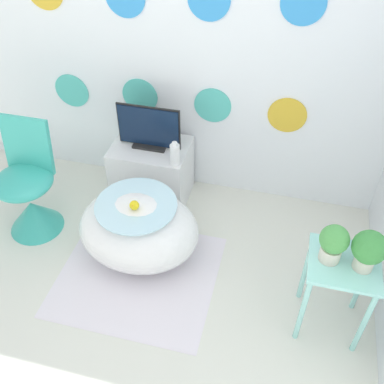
{
  "coord_description": "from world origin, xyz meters",
  "views": [
    {
      "loc": [
        0.87,
        -0.99,
        2.49
      ],
      "look_at": [
        0.39,
        0.88,
        0.75
      ],
      "focal_mm": 42.0,
      "sensor_mm": 36.0,
      "label": 1
    }
  ],
  "objects": [
    {
      "name": "vase",
      "position": [
        0.13,
        1.44,
        0.57
      ],
      "size": [
        0.07,
        0.07,
        0.18
      ],
      "color": "white",
      "rests_on": "tv_cabinet"
    },
    {
      "name": "potted_plant_right",
      "position": [
        1.38,
        0.71,
        0.72
      ],
      "size": [
        0.18,
        0.18,
        0.25
      ],
      "color": "beige",
      "rests_on": "side_table"
    },
    {
      "name": "rubber_duck",
      "position": [
        0.01,
        0.9,
        0.54
      ],
      "size": [
        0.06,
        0.07,
        0.07
      ],
      "color": "yellow",
      "rests_on": "bathtub"
    },
    {
      "name": "rug",
      "position": [
        0.04,
        0.77,
        0.0
      ],
      "size": [
        1.06,
        0.95,
        0.01
      ],
      "color": "silver",
      "rests_on": "ground_plane"
    },
    {
      "name": "tv",
      "position": [
        -0.11,
        1.59,
        0.64
      ],
      "size": [
        0.47,
        0.12,
        0.34
      ],
      "color": "black",
      "rests_on": "tv_cabinet"
    },
    {
      "name": "ground_plane",
      "position": [
        0.0,
        0.0,
        0.0
      ],
      "size": [
        12.0,
        12.0,
        0.0
      ],
      "primitive_type": "plane",
      "color": "silver"
    },
    {
      "name": "side_table",
      "position": [
        1.29,
        0.72,
        0.45
      ],
      "size": [
        0.39,
        0.36,
        0.58
      ],
      "color": "#99E0D8",
      "rests_on": "ground_plane"
    },
    {
      "name": "tv_cabinet",
      "position": [
        -0.11,
        1.59,
        0.24
      ],
      "size": [
        0.58,
        0.43,
        0.49
      ],
      "color": "silver",
      "rests_on": "ground_plane"
    },
    {
      "name": "bathtub",
      "position": [
        0.0,
        0.96,
        0.25
      ],
      "size": [
        0.83,
        0.66,
        0.5
      ],
      "color": "white",
      "rests_on": "ground_plane"
    },
    {
      "name": "chair",
      "position": [
        -0.86,
        1.04,
        0.28
      ],
      "size": [
        0.42,
        0.42,
        0.86
      ],
      "color": "#38B2A3",
      "rests_on": "ground_plane"
    },
    {
      "name": "potted_plant_left",
      "position": [
        1.2,
        0.72,
        0.71
      ],
      "size": [
        0.16,
        0.16,
        0.24
      ],
      "color": "beige",
      "rests_on": "side_table"
    },
    {
      "name": "wall_back_dotted",
      "position": [
        0.0,
        1.85,
        1.3
      ],
      "size": [
        4.21,
        0.05,
        2.6
      ],
      "color": "white",
      "rests_on": "ground_plane"
    }
  ]
}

